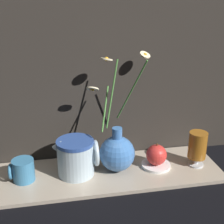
{
  "coord_description": "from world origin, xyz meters",
  "views": [
    {
      "loc": [
        -0.16,
        -0.89,
        0.58
      ],
      "look_at": [
        0.01,
        0.0,
        0.22
      ],
      "focal_mm": 50.0,
      "sensor_mm": 36.0,
      "label": 1
    }
  ],
  "objects": [
    {
      "name": "ground_plane",
      "position": [
        0.0,
        0.0,
        0.0
      ],
      "size": [
        6.0,
        6.0,
        0.0
      ],
      "primitive_type": "plane",
      "color": "black"
    },
    {
      "name": "ceramic_pitcher",
      "position": [
        -0.11,
        0.01,
        0.08
      ],
      "size": [
        0.15,
        0.12,
        0.13
      ],
      "color": "silver",
      "rests_on": "shelf"
    },
    {
      "name": "orange_fruit",
      "position": [
        0.16,
        0.0,
        0.06
      ],
      "size": [
        0.07,
        0.07,
        0.08
      ],
      "color": "red",
      "rests_on": "saucer_plate"
    },
    {
      "name": "shelf",
      "position": [
        0.0,
        0.0,
        0.01
      ],
      "size": [
        0.75,
        0.24,
        0.01
      ],
      "color": "tan",
      "rests_on": "ground_plane"
    },
    {
      "name": "saucer_plate",
      "position": [
        0.16,
        0.0,
        0.02
      ],
      "size": [
        0.1,
        0.1,
        0.01
      ],
      "color": "white",
      "rests_on": "shelf"
    },
    {
      "name": "tea_glass",
      "position": [
        0.3,
        -0.02,
        0.08
      ],
      "size": [
        0.06,
        0.06,
        0.12
      ],
      "color": "silver",
      "rests_on": "shelf"
    },
    {
      "name": "vase_with_flowers",
      "position": [
        0.03,
        0.01,
        0.08
      ],
      "size": [
        0.23,
        0.15,
        0.38
      ],
      "color": "#3F72B7",
      "rests_on": "shelf"
    },
    {
      "name": "backdrop_wall",
      "position": [
        0.0,
        0.14,
        0.55
      ],
      "size": [
        1.25,
        0.02,
        1.1
      ],
      "color": "#2D2823",
      "rests_on": "ground_plane"
    },
    {
      "name": "yellow_mug",
      "position": [
        -0.28,
        -0.0,
        0.05
      ],
      "size": [
        0.08,
        0.07,
        0.07
      ],
      "color": "teal",
      "rests_on": "shelf"
    }
  ]
}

